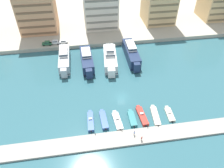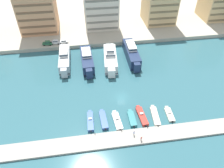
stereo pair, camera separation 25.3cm
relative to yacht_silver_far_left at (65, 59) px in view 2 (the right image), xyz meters
The scene contains 24 objects.
ground_plane 29.81m from the yacht_silver_far_left, 49.86° to the right, with size 400.00×400.00×0.00m, color #336670.
quay_promenade 49.53m from the yacht_silver_far_left, 67.24° to the left, with size 180.00×70.00×1.69m, color #BCB29E.
pier_dock 43.75m from the yacht_silver_far_left, 64.00° to the right, with size 120.00×5.21×0.63m, color #A8A399.
yacht_silver_far_left is the anchor object (origin of this frame).
yacht_navy_left 9.15m from the yacht_silver_far_left, 14.48° to the right, with size 4.96×18.68×7.37m.
yacht_white_mid_left 18.34m from the yacht_silver_far_left, ahead, with size 6.43×19.59×8.56m.
yacht_navy_center_left 27.35m from the yacht_silver_far_left, ahead, with size 4.34×20.66×7.72m.
motorboat_blue_far_left 32.88m from the yacht_silver_far_left, 76.06° to the right, with size 2.01×8.17×1.42m.
motorboat_blue_left 34.09m from the yacht_silver_far_left, 69.58° to the right, with size 2.25×7.92×1.03m.
motorboat_white_mid_left 36.54m from the yacht_silver_far_left, 64.13° to the right, with size 2.60×7.78×1.42m.
motorboat_teal_center_left 38.56m from the yacht_silver_far_left, 57.75° to the right, with size 2.01×6.95×0.87m.
motorboat_red_center 40.00m from the yacht_silver_far_left, 53.50° to the right, with size 2.49×8.38×1.43m.
motorboat_cream_center_right 43.00m from the yacht_silver_far_left, 49.58° to the right, with size 2.51×8.46×0.94m.
motorboat_cream_mid_right 46.11m from the yacht_silver_far_left, 45.12° to the right, with size 2.15×6.57×1.15m.
car_green_far_left 15.08m from the yacht_silver_far_left, 120.49° to the left, with size 4.24×2.21×1.80m.
car_white_left 14.11m from the yacht_silver_far_left, 107.53° to the left, with size 4.20×2.14×1.80m.
car_white_mid_left 13.38m from the yacht_silver_far_left, 92.64° to the left, with size 4.11×1.93×1.80m.
apartment_block_left 33.37m from the yacht_silver_far_left, 112.19° to the left, with size 17.30×15.06×28.71m.
apartment_block_mid_left 35.44m from the yacht_silver_far_left, 57.71° to the left, with size 16.30×14.15×25.65m.
pedestrian_near_edge 43.49m from the yacht_silver_far_left, 62.99° to the right, with size 0.39×0.64×1.75m.
pedestrian_mid_deck 46.03m from the yacht_silver_far_left, 62.39° to the right, with size 0.46×0.51×1.66m.
bollard_west 38.00m from the yacht_silver_far_left, 76.49° to the right, with size 0.20×0.20×0.61m.
bollard_west_mid 40.50m from the yacht_silver_far_left, 65.82° to the right, with size 0.20×0.20×0.61m.
bollard_east_mid 44.22m from the yacht_silver_far_left, 56.67° to the right, with size 0.20×0.20×0.61m.
Camera 2 is at (-10.97, -51.80, 52.30)m, focal length 35.00 mm.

